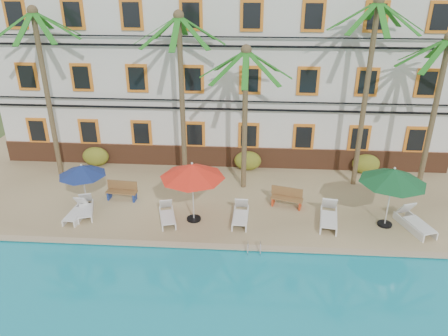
# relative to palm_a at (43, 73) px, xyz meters

# --- Properties ---
(ground) EXTENTS (100.00, 100.00, 0.00)m
(ground) POSITION_rel_palm_a_xyz_m (8.74, -5.28, -5.83)
(ground) COLOR #384C23
(ground) RESTS_ON ground
(pool_deck) EXTENTS (30.00, 12.00, 0.25)m
(pool_deck) POSITION_rel_palm_a_xyz_m (8.74, -0.28, -5.70)
(pool_deck) COLOR tan
(pool_deck) RESTS_ON ground
(pool_coping) EXTENTS (30.00, 0.35, 0.06)m
(pool_coping) POSITION_rel_palm_a_xyz_m (8.74, -6.18, -5.55)
(pool_coping) COLOR tan
(pool_coping) RESTS_ON pool_deck
(hotel_building) EXTENTS (25.40, 6.44, 10.22)m
(hotel_building) POSITION_rel_palm_a_xyz_m (8.74, 4.70, -0.46)
(hotel_building) COLOR silver
(hotel_building) RESTS_ON pool_deck
(palm_a) EXTENTS (4.30, 4.30, 8.78)m
(palm_a) POSITION_rel_palm_a_xyz_m (0.00, 0.00, 0.00)
(palm_a) COLOR brown
(palm_a) RESTS_ON pool_deck
(palm_b) EXTENTS (4.30, 4.30, 8.64)m
(palm_b) POSITION_rel_palm_a_xyz_m (6.92, -0.17, -0.08)
(palm_b) COLOR brown
(palm_b) RESTS_ON pool_deck
(palm_c) EXTENTS (4.30, 4.30, 7.23)m
(palm_c) POSITION_rel_palm_a_xyz_m (10.05, -0.76, -0.89)
(palm_c) COLOR brown
(palm_c) RESTS_ON pool_deck
(palm_d) EXTENTS (4.30, 4.30, 9.30)m
(palm_d) POSITION_rel_palm_a_xyz_m (15.81, -0.03, 0.29)
(palm_d) COLOR brown
(palm_d) RESTS_ON pool_deck
(palm_e) EXTENTS (4.30, 4.30, 7.88)m
(palm_e) POSITION_rel_palm_a_xyz_m (18.83, -0.88, -0.51)
(palm_e) COLOR brown
(palm_e) RESTS_ON pool_deck
(shrub_left) EXTENTS (1.50, 0.90, 1.10)m
(shrub_left) POSITION_rel_palm_a_xyz_m (1.55, 1.32, -5.03)
(shrub_left) COLOR #2C5E1A
(shrub_left) RESTS_ON pool_deck
(shrub_mid) EXTENTS (1.50, 0.90, 1.10)m
(shrub_mid) POSITION_rel_palm_a_xyz_m (10.22, 1.32, -5.03)
(shrub_mid) COLOR #2C5E1A
(shrub_mid) RESTS_ON pool_deck
(shrub_right) EXTENTS (1.50, 0.90, 1.10)m
(shrub_right) POSITION_rel_palm_a_xyz_m (16.71, 1.32, -5.03)
(shrub_right) COLOR #2C5E1A
(shrub_right) RESTS_ON pool_deck
(umbrella_blue) EXTENTS (2.21, 2.21, 2.21)m
(umbrella_blue) POSITION_rel_palm_a_xyz_m (2.64, -3.29, -3.70)
(umbrella_blue) COLOR black
(umbrella_blue) RESTS_ON pool_deck
(umbrella_red) EXTENTS (2.86, 2.86, 2.85)m
(umbrella_red) POSITION_rel_palm_a_xyz_m (7.90, -4.15, -3.14)
(umbrella_red) COLOR black
(umbrella_red) RESTS_ON pool_deck
(umbrella_green) EXTENTS (2.84, 2.84, 2.83)m
(umbrella_green) POSITION_rel_palm_a_xyz_m (16.41, -4.02, -3.16)
(umbrella_green) COLOR black
(umbrella_green) RESTS_ON pool_deck
(lounger_a) EXTENTS (0.74, 1.74, 0.80)m
(lounger_a) POSITION_rel_palm_a_xyz_m (2.55, -4.28, -5.32)
(lounger_a) COLOR white
(lounger_a) RESTS_ON pool_deck
(lounger_b) EXTENTS (1.13, 1.87, 0.83)m
(lounger_b) POSITION_rel_palm_a_xyz_m (2.84, -3.96, -5.31)
(lounger_b) COLOR white
(lounger_b) RESTS_ON pool_deck
(lounger_c) EXTENTS (1.08, 1.85, 0.83)m
(lounger_c) POSITION_rel_palm_a_xyz_m (6.71, -4.26, -5.31)
(lounger_c) COLOR white
(lounger_c) RESTS_ON pool_deck
(lounger_d) EXTENTS (0.73, 1.88, 0.88)m
(lounger_d) POSITION_rel_palm_a_xyz_m (10.01, -4.06, -5.29)
(lounger_d) COLOR white
(lounger_d) RESTS_ON pool_deck
(lounger_e) EXTENTS (1.03, 2.13, 0.97)m
(lounger_e) POSITION_rel_palm_a_xyz_m (13.94, -3.98, -5.27)
(lounger_e) COLOR white
(lounger_e) RESTS_ON pool_deck
(lounger_f) EXTENTS (1.38, 2.19, 0.98)m
(lounger_f) POSITION_rel_palm_a_xyz_m (17.60, -4.18, -5.26)
(lounger_f) COLOR white
(lounger_f) RESTS_ON pool_deck
(bench_left) EXTENTS (1.54, 0.61, 0.93)m
(bench_left) POSITION_rel_palm_a_xyz_m (4.16, -2.47, -5.11)
(bench_left) COLOR olive
(bench_left) RESTS_ON pool_deck
(bench_right) EXTENTS (1.57, 0.84, 0.93)m
(bench_right) POSITION_rel_palm_a_xyz_m (12.18, -2.60, -5.11)
(bench_right) COLOR olive
(bench_right) RESTS_ON pool_deck
(pool_ladder) EXTENTS (0.54, 0.74, 0.74)m
(pool_ladder) POSITION_rel_palm_a_xyz_m (10.64, -6.28, -5.58)
(pool_ladder) COLOR silver
(pool_ladder) RESTS_ON ground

